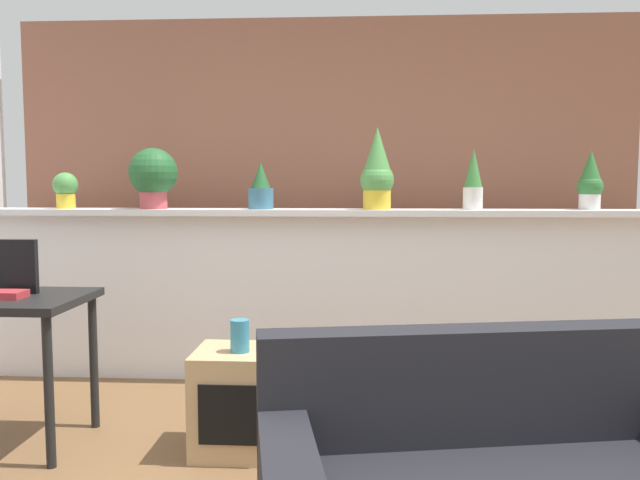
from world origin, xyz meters
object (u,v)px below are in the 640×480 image
object	(u,v)px
potted_plant_0	(65,189)
potted_plant_1	(153,175)
potted_plant_3	(377,171)
vase_on_shelf	(240,336)
potted_plant_2	(261,189)
potted_plant_5	(590,181)
potted_plant_4	(473,180)
side_cube_shelf	(237,401)
book_on_desk	(5,295)

from	to	relation	value
potted_plant_0	potted_plant_1	world-z (taller)	potted_plant_1
potted_plant_1	potted_plant_3	bearing A→B (deg)	-0.55
vase_on_shelf	potted_plant_2	bearing A→B (deg)	93.61
potted_plant_0	potted_plant_5	size ratio (longest dim) A/B	0.63
potted_plant_0	potted_plant_2	world-z (taller)	potted_plant_2
potted_plant_4	potted_plant_1	bearing A→B (deg)	179.95
potted_plant_2	potted_plant_3	size ratio (longest dim) A/B	0.58
potted_plant_2	potted_plant_3	bearing A→B (deg)	-0.18
potted_plant_4	side_cube_shelf	bearing A→B (deg)	-138.51
vase_on_shelf	book_on_desk	world-z (taller)	book_on_desk
potted_plant_0	potted_plant_2	xyz separation A→B (m)	(1.31, -0.02, 0.00)
potted_plant_0	potted_plant_4	size ratio (longest dim) A/B	0.61
potted_plant_0	potted_plant_3	size ratio (longest dim) A/B	0.46
potted_plant_5	vase_on_shelf	world-z (taller)	potted_plant_5
side_cube_shelf	vase_on_shelf	distance (m)	0.33
potted_plant_4	potted_plant_5	size ratio (longest dim) A/B	1.03
potted_plant_0	potted_plant_4	world-z (taller)	potted_plant_4
book_on_desk	potted_plant_5	bearing A→B (deg)	21.36
potted_plant_4	side_cube_shelf	size ratio (longest dim) A/B	0.78
potted_plant_3	book_on_desk	distance (m)	2.26
vase_on_shelf	book_on_desk	xyz separation A→B (m)	(-1.14, -0.02, 0.19)
potted_plant_3	book_on_desk	bearing A→B (deg)	-146.65
potted_plant_0	vase_on_shelf	bearing A→B (deg)	-40.91
potted_plant_2	book_on_desk	bearing A→B (deg)	-131.59
potted_plant_5	potted_plant_0	bearing A→B (deg)	-179.70
potted_plant_3	potted_plant_5	xyz separation A→B (m)	(1.35, 0.04, -0.07)
potted_plant_2	book_on_desk	world-z (taller)	potted_plant_2
potted_plant_5	potted_plant_1	bearing A→B (deg)	-179.39
potted_plant_5	book_on_desk	size ratio (longest dim) A/B	2.09
potted_plant_2	potted_plant_4	xyz separation A→B (m)	(1.37, 0.01, 0.05)
potted_plant_0	side_cube_shelf	world-z (taller)	potted_plant_0
side_cube_shelf	book_on_desk	world-z (taller)	book_on_desk
potted_plant_1	potted_plant_2	size ratio (longest dim) A/B	1.31
potted_plant_2	potted_plant_4	bearing A→B (deg)	0.42
potted_plant_4	potted_plant_3	bearing A→B (deg)	-178.86
vase_on_shelf	potted_plant_4	bearing A→B (deg)	42.65
book_on_desk	potted_plant_0	bearing A→B (deg)	101.59
potted_plant_0	potted_plant_1	distance (m)	0.61
potted_plant_3	potted_plant_5	distance (m)	1.36
potted_plant_3	vase_on_shelf	size ratio (longest dim) A/B	3.38
vase_on_shelf	potted_plant_3	bearing A→B (deg)	60.02
potted_plant_1	potted_plant_4	size ratio (longest dim) A/B	1.02
potted_plant_1	potted_plant_4	distance (m)	2.08
vase_on_shelf	book_on_desk	bearing A→B (deg)	-179.04
vase_on_shelf	side_cube_shelf	bearing A→B (deg)	132.24
vase_on_shelf	book_on_desk	distance (m)	1.15
potted_plant_3	potted_plant_1	bearing A→B (deg)	179.45
potted_plant_2	side_cube_shelf	xyz separation A→B (m)	(0.05, -1.15, -1.02)
potted_plant_1	potted_plant_5	xyz separation A→B (m)	(2.82, 0.03, -0.04)
potted_plant_2	potted_plant_4	world-z (taller)	potted_plant_4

